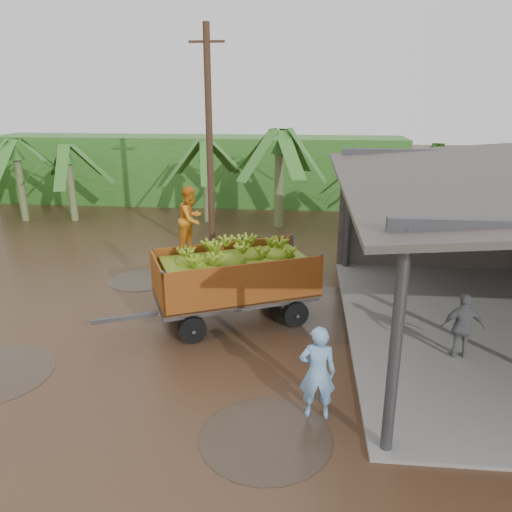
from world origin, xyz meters
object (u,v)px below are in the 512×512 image
Objects in this scene: utility_pole at (210,146)px; man_blue at (317,373)px; banana_trailer at (234,275)px; man_grey at (462,327)px.

man_blue is at bearing -68.53° from utility_pole.
banana_trailer is 3.03× the size of man_blue.
man_grey is (5.42, -1.58, -0.46)m from banana_trailer.
man_blue is (2.12, -4.01, -0.34)m from banana_trailer.
man_blue is 1.15× the size of man_grey.
banana_trailer reaches higher than man_blue.
man_blue is 0.23× the size of utility_pole.
banana_trailer is at bearing -18.91° from man_grey.
banana_trailer is 0.70× the size of utility_pole.
utility_pole reaches higher than man_blue.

